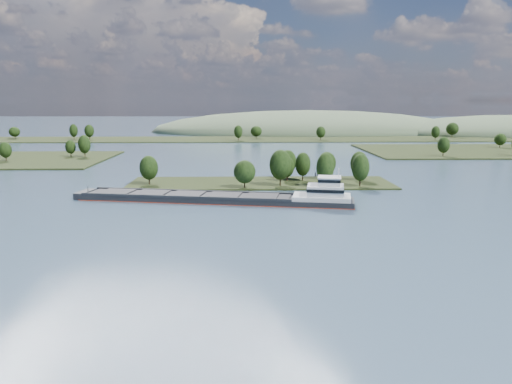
{
  "coord_description": "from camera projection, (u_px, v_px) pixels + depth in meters",
  "views": [
    {
      "loc": [
        -6.56,
        -8.82,
        31.54
      ],
      "look_at": [
        -3.04,
        130.0,
        6.0
      ],
      "focal_mm": 35.0,
      "sensor_mm": 36.0,
      "label": 1
    }
  ],
  "objects": [
    {
      "name": "ground",
      "position": [
        268.0,
        221.0,
        132.52
      ],
      "size": [
        1800.0,
        1800.0,
        0.0
      ],
      "primitive_type": "plane",
      "color": "#3E596B",
      "rests_on": "ground"
    },
    {
      "name": "tree_island",
      "position": [
        278.0,
        174.0,
        189.8
      ],
      "size": [
        100.0,
        30.83,
        14.54
      ],
      "color": "black",
      "rests_on": "ground"
    },
    {
      "name": "back_shoreline",
      "position": [
        261.0,
        139.0,
        407.73
      ],
      "size": [
        900.0,
        60.0,
        14.37
      ],
      "color": "black",
      "rests_on": "ground"
    },
    {
      "name": "hill_west",
      "position": [
        309.0,
        132.0,
        507.63
      ],
      "size": [
        320.0,
        160.0,
        44.0
      ],
      "primitive_type": "ellipsoid",
      "color": "#47593D",
      "rests_on": "ground"
    },
    {
      "name": "cargo_barge",
      "position": [
        231.0,
        197.0,
        157.1
      ],
      "size": [
        89.69,
        27.13,
        12.07
      ],
      "color": "black",
      "rests_on": "ground"
    }
  ]
}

